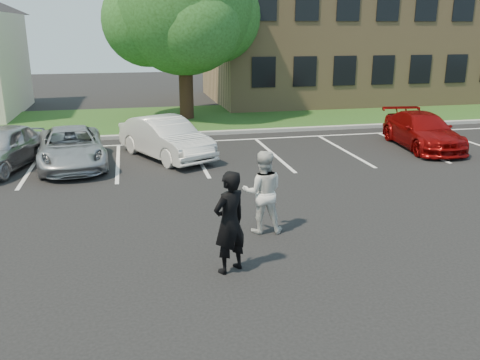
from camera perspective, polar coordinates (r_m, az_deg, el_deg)
The scene contains 12 objects.
ground_plane at distance 10.78m, azimuth 1.15°, elevation -7.89°, with size 90.00×90.00×0.00m, color black.
curb at distance 22.09m, azimuth -6.17°, elevation 5.15°, with size 40.00×0.30×0.15m, color gray.
grass_strip at distance 26.01m, azimuth -7.17°, elevation 6.80°, with size 44.00×8.00×0.08m, color #234419.
stall_lines at distance 19.37m, azimuth -1.01°, elevation 3.38°, with size 34.00×5.36×0.01m.
office_building at distance 35.48m, azimuth 15.55°, elevation 15.67°, with size 22.40×10.40×8.30m.
tree at distance 25.82m, azimuth -6.17°, elevation 18.60°, with size 7.80×7.20×8.80m.
man_black_suit at distance 9.53m, azimuth -1.19°, elevation -4.76°, with size 0.73×0.48×2.00m, color black.
man_white_shirt at distance 11.41m, azimuth 2.57°, elevation -1.36°, with size 0.92×0.72×1.90m, color silver.
car_silver_west at distance 18.35m, azimuth -25.27°, elevation 3.27°, with size 1.68×4.18×1.42m, color #ABABB0.
car_silver_minivan at distance 17.93m, azimuth -18.43°, elevation 3.48°, with size 2.11×4.57×1.27m, color #AAACB1.
car_white_sedan at distance 18.26m, azimuth -8.35°, elevation 4.69°, with size 1.53×4.38×1.44m, color silver.
car_red_compact at distance 20.89m, azimuth 19.81°, elevation 5.21°, with size 1.85×4.55×1.32m, color maroon.
Camera 1 is at (-2.31, -9.52, 4.50)m, focal length 38.00 mm.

